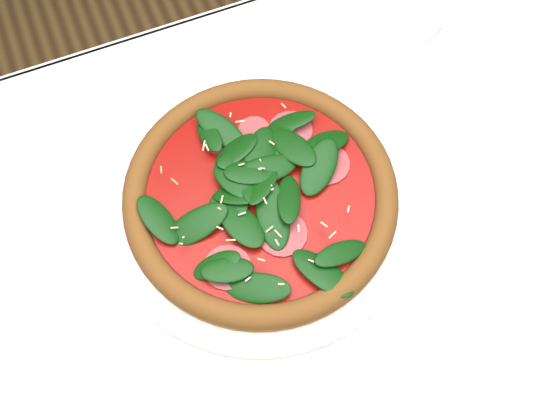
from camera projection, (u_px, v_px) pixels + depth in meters
name	position (u px, v px, depth m)	size (l,w,h in m)	color
ground	(273.00, 371.00, 1.41)	(6.00, 6.00, 0.00)	brown
dining_table	(273.00, 288.00, 0.82)	(1.21, 0.81, 0.75)	silver
plate	(261.00, 200.00, 0.76)	(0.39, 0.39, 0.02)	white
pizza	(260.00, 192.00, 0.74)	(0.45, 0.45, 0.04)	#A16D27
saucer_far	(395.00, 8.00, 0.90)	(0.15, 0.15, 0.01)	white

